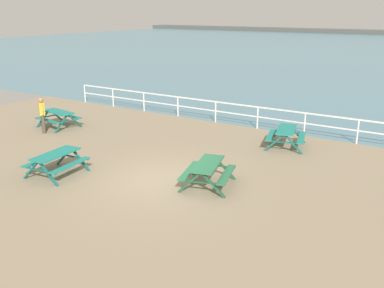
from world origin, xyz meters
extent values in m
cube|color=gray|center=(0.00, 0.00, -0.10)|extent=(30.00, 24.00, 0.20)
cube|color=white|center=(0.00, 7.75, 1.05)|extent=(23.00, 0.06, 0.06)
cube|color=white|center=(0.00, 7.75, 0.58)|extent=(23.00, 0.05, 0.05)
cylinder|color=white|center=(-11.50, 7.75, 0.53)|extent=(0.07, 0.07, 1.05)
cylinder|color=white|center=(-9.20, 7.75, 0.53)|extent=(0.07, 0.07, 1.05)
cylinder|color=white|center=(-6.90, 7.75, 0.53)|extent=(0.07, 0.07, 1.05)
cylinder|color=white|center=(-4.60, 7.75, 0.53)|extent=(0.07, 0.07, 1.05)
cylinder|color=white|center=(-2.30, 7.75, 0.53)|extent=(0.07, 0.07, 1.05)
cylinder|color=white|center=(0.00, 7.75, 0.53)|extent=(0.07, 0.07, 1.05)
cylinder|color=white|center=(2.30, 7.75, 0.53)|extent=(0.07, 0.07, 1.05)
cylinder|color=white|center=(4.60, 7.75, 0.53)|extent=(0.07, 0.07, 1.05)
cube|color=#286B47|center=(1.52, 0.42, 0.75)|extent=(1.16, 1.92, 0.05)
cube|color=#286B47|center=(0.93, 0.26, 0.45)|extent=(0.73, 1.80, 0.04)
cube|color=#286B47|center=(2.12, 0.59, 0.45)|extent=(0.73, 1.80, 0.04)
cube|color=#1E5035|center=(0.95, 1.07, 0.38)|extent=(0.78, 0.29, 0.79)
cube|color=#1E5035|center=(1.68, 1.27, 0.38)|extent=(0.78, 0.29, 0.79)
cube|color=#1E5035|center=(1.31, 1.17, 0.42)|extent=(1.46, 0.46, 0.04)
cube|color=#1E5035|center=(1.37, -0.43, 0.38)|extent=(0.78, 0.29, 0.79)
cube|color=#1E5035|center=(2.10, -0.23, 0.38)|extent=(0.78, 0.29, 0.79)
cube|color=#1E5035|center=(1.73, -0.33, 0.42)|extent=(1.46, 0.46, 0.04)
cube|color=#1E7A70|center=(-8.27, 2.86, 0.75)|extent=(1.88, 0.95, 0.05)
cube|color=#1E7A70|center=(-8.18, 3.47, 0.45)|extent=(1.82, 0.51, 0.04)
cube|color=#1E7A70|center=(-8.36, 2.24, 0.45)|extent=(1.82, 0.51, 0.04)
cube|color=#165B54|center=(-7.44, 3.12, 0.38)|extent=(0.19, 0.80, 0.79)
cube|color=#165B54|center=(-7.55, 2.38, 0.38)|extent=(0.19, 0.80, 0.79)
cube|color=#165B54|center=(-7.50, 2.75, 0.42)|extent=(0.27, 1.49, 0.04)
cube|color=#165B54|center=(-8.99, 3.34, 0.38)|extent=(0.19, 0.80, 0.79)
cube|color=#165B54|center=(-9.09, 2.60, 0.38)|extent=(0.19, 0.80, 0.79)
cube|color=#165B54|center=(-9.04, 2.97, 0.42)|extent=(0.27, 1.49, 0.04)
cube|color=#1E7A70|center=(-3.39, -1.52, 0.75)|extent=(0.86, 1.86, 0.05)
cube|color=#1E7A70|center=(-4.01, -1.58, 0.45)|extent=(0.42, 1.82, 0.04)
cube|color=#1E7A70|center=(-2.77, -1.46, 0.45)|extent=(0.42, 1.82, 0.04)
cube|color=#165B54|center=(-3.84, -0.78, 0.38)|extent=(0.80, 0.15, 0.79)
cube|color=#165B54|center=(-3.09, -0.71, 0.38)|extent=(0.80, 0.15, 0.79)
cube|color=#165B54|center=(-3.46, -0.74, 0.42)|extent=(1.50, 0.20, 0.04)
cube|color=#165B54|center=(-3.69, -2.33, 0.38)|extent=(0.80, 0.15, 0.79)
cube|color=#165B54|center=(-2.95, -2.26, 0.38)|extent=(0.80, 0.15, 0.79)
cube|color=#165B54|center=(-3.32, -2.30, 0.42)|extent=(1.50, 0.20, 0.04)
cube|color=#1E7A70|center=(2.18, 5.74, 0.75)|extent=(1.13, 1.92, 0.05)
cube|color=#1E7A70|center=(1.58, 5.58, 0.45)|extent=(0.71, 1.81, 0.04)
cube|color=#1E7A70|center=(2.78, 5.89, 0.45)|extent=(0.71, 1.81, 0.04)
cube|color=#165B54|center=(1.62, 6.40, 0.38)|extent=(0.79, 0.28, 0.79)
cube|color=#165B54|center=(2.35, 6.59, 0.38)|extent=(0.79, 0.28, 0.79)
cube|color=#165B54|center=(1.98, 6.49, 0.42)|extent=(1.47, 0.44, 0.04)
cube|color=#165B54|center=(2.01, 4.89, 0.38)|extent=(0.79, 0.28, 0.79)
cube|color=#165B54|center=(2.74, 5.08, 0.38)|extent=(0.79, 0.28, 0.79)
cube|color=#165B54|center=(2.38, 4.98, 0.42)|extent=(1.47, 0.44, 0.04)
cylinder|color=#4C4233|center=(-8.13, 1.81, 0.42)|extent=(0.14, 0.14, 0.85)
cylinder|color=#4C4233|center=(-7.98, 1.71, 0.42)|extent=(0.14, 0.14, 0.85)
cube|color=gold|center=(-8.06, 1.76, 1.14)|extent=(0.40, 0.37, 0.58)
cylinder|color=gold|center=(-8.24, 1.88, 1.17)|extent=(0.09, 0.09, 0.52)
cylinder|color=gold|center=(-7.87, 1.64, 1.17)|extent=(0.09, 0.09, 0.52)
sphere|color=#9E7051|center=(-8.06, 1.76, 1.54)|extent=(0.23, 0.23, 0.23)
camera|label=1|loc=(8.03, -10.83, 5.51)|focal=40.29mm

